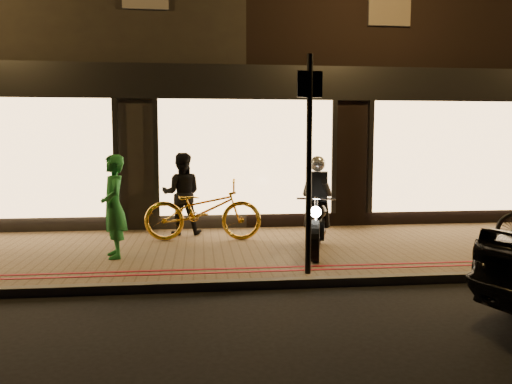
# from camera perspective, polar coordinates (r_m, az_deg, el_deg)

# --- Properties ---
(ground) EXTENTS (90.00, 90.00, 0.00)m
(ground) POSITION_cam_1_polar(r_m,az_deg,el_deg) (6.76, 2.19, -11.01)
(ground) COLOR black
(ground) RESTS_ON ground
(sidewalk) EXTENTS (50.00, 4.00, 0.12)m
(sidewalk) POSITION_cam_1_polar(r_m,az_deg,el_deg) (8.67, 0.18, -6.79)
(sidewalk) COLOR brown
(sidewalk) RESTS_ON ground
(kerb_stone) EXTENTS (50.00, 0.14, 0.12)m
(kerb_stone) POSITION_cam_1_polar(r_m,az_deg,el_deg) (6.79, 2.13, -10.40)
(kerb_stone) COLOR #59544C
(kerb_stone) RESTS_ON ground
(red_kerb_lines) EXTENTS (50.00, 0.26, 0.01)m
(red_kerb_lines) POSITION_cam_1_polar(r_m,az_deg,el_deg) (7.25, 1.53, -8.82)
(red_kerb_lines) COLOR maroon
(red_kerb_lines) RESTS_ON sidewalk
(building_row) EXTENTS (48.00, 10.11, 8.50)m
(building_row) POSITION_cam_1_polar(r_m,az_deg,el_deg) (15.58, -2.91, 14.36)
(building_row) COLOR black
(building_row) RESTS_ON ground
(motorcycle) EXTENTS (0.77, 1.91, 1.59)m
(motorcycle) POSITION_cam_1_polar(r_m,az_deg,el_deg) (8.33, 6.97, -2.63)
(motorcycle) COLOR black
(motorcycle) RESTS_ON sidewalk
(sign_post) EXTENTS (0.35, 0.09, 3.00)m
(sign_post) POSITION_cam_1_polar(r_m,az_deg,el_deg) (6.85, 6.08, 4.45)
(sign_post) COLOR black
(sign_post) RESTS_ON sidewalk
(bicycle_gold) EXTENTS (2.20, 0.89, 1.13)m
(bicycle_gold) POSITION_cam_1_polar(r_m,az_deg,el_deg) (9.27, -6.09, -2.05)
(bicycle_gold) COLOR gold
(bicycle_gold) RESTS_ON sidewalk
(person_green) EXTENTS (0.55, 0.68, 1.63)m
(person_green) POSITION_cam_1_polar(r_m,az_deg,el_deg) (8.15, -15.96, -1.59)
(person_green) COLOR #207A33
(person_green) RESTS_ON sidewalk
(person_dark) EXTENTS (0.80, 0.63, 1.61)m
(person_dark) POSITION_cam_1_polar(r_m,az_deg,el_deg) (9.89, -8.50, -0.19)
(person_dark) COLOR black
(person_dark) RESTS_ON sidewalk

